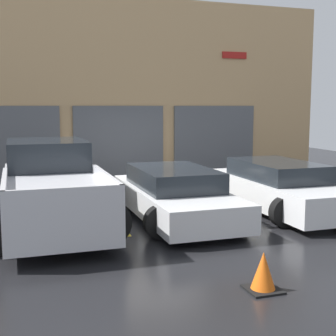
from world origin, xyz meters
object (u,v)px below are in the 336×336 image
sedan_white (174,195)px  sedan_side (279,187)px  pickup_truck (51,187)px  traffic_cone (263,273)px

sedan_white → sedan_side: 2.69m
sedan_white → sedan_side: sedan_side is taller
pickup_truck → traffic_cone: pickup_truck is taller
sedan_side → traffic_cone: bearing=-123.6°
pickup_truck → sedan_white: 2.71m
pickup_truck → sedan_white: pickup_truck is taller
sedan_white → traffic_cone: size_ratio=8.40×
sedan_side → traffic_cone: size_ratio=8.43×
sedan_white → traffic_cone: (-0.20, -4.35, -0.30)m
pickup_truck → sedan_side: pickup_truck is taller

